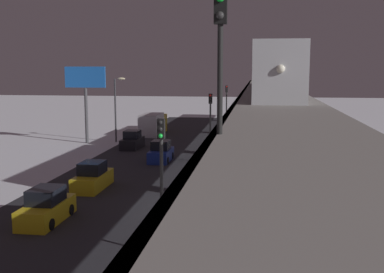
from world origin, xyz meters
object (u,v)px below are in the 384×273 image
Objects in this scene: traffic_light_near at (161,167)px; commercial_billboard at (85,85)px; rail_signal at (220,38)px; subway_train at (271,70)px; traffic_light_mid at (210,118)px; sedan_yellow at (93,178)px; sedan_black at (132,141)px; traffic_light_far at (226,102)px; taxi_cab at (46,208)px; sedan_blue at (161,153)px; box_truck at (153,124)px.

traffic_light_near is 0.72× the size of commercial_billboard.
subway_train is at bearing -94.23° from rail_signal.
traffic_light_near is 1.00× the size of traffic_light_mid.
traffic_light_mid is at bearing -125.35° from sedan_yellow.
sedan_black is 0.47× the size of commercial_billboard.
commercial_billboard reaches higher than sedan_yellow.
traffic_light_far is at bearing -76.06° from subway_train.
traffic_light_mid is (-7.50, -18.16, 3.41)m from taxi_cab.
taxi_cab is 0.69× the size of traffic_light_near.
subway_train is at bearing -124.80° from taxi_cab.
sedan_blue is 23.16m from traffic_light_near.
commercial_billboard is (15.55, -9.95, 2.63)m from traffic_light_mid.
sedan_yellow is 13.40m from traffic_light_mid.
sedan_blue is 0.93× the size of taxi_cab.
sedan_blue is 0.92× the size of sedan_yellow.
sedan_blue is at bearing -3.67° from traffic_light_mid.
sedan_blue is at bearing -98.62° from taxi_cab.
subway_train reaches higher than traffic_light_near.
rail_signal is 0.62× the size of traffic_light_mid.
rail_signal reaches higher than traffic_light_mid.
box_truck reaches higher than sedan_blue.
traffic_light_mid is (-9.50, 18.41, 2.85)m from box_truck.
sedan_blue is 0.64× the size of traffic_light_near.
commercial_billboard is at bearing -24.54° from sedan_black.
subway_train is at bearing 155.47° from sedan_black.
rail_signal is 43.56m from commercial_billboard.
sedan_yellow is 0.60× the size of box_truck.
traffic_light_far reaches higher than sedan_blue.
traffic_light_far reaches higher than sedan_black.
traffic_light_mid reaches higher than sedan_yellow.
traffic_light_mid is at bearing 4.17° from subway_train.
rail_signal is 17.71m from taxi_cab.
rail_signal is 0.54× the size of box_truck.
subway_train reaches higher than sedan_blue.
subway_train reaches higher than traffic_light_far.
traffic_light_far is (5.39, -21.72, -4.32)m from subway_train.
box_truck is (14.89, -18.02, -7.17)m from subway_train.
commercial_billboard is (10.85, -9.65, 6.04)m from sedan_blue.
commercial_billboard is at bearing 138.34° from sedan_blue.
sedan_black is 17.76m from sedan_yellow.
sedan_blue is (10.09, 0.09, -7.74)m from subway_train.
sedan_yellow is 0.69× the size of traffic_light_far.
box_truck is 41.73m from traffic_light_near.
traffic_light_mid is at bearing -112.44° from taxi_cab.
box_truck is at bearing -86.05° from sedan_yellow.
sedan_yellow is 22.86m from commercial_billboard.
rail_signal is 51.77m from traffic_light_far.
commercial_billboard is at bearing -74.02° from taxi_cab.
rail_signal is at bearing 119.77° from sedan_yellow.
traffic_light_mid is 22.12m from traffic_light_far.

